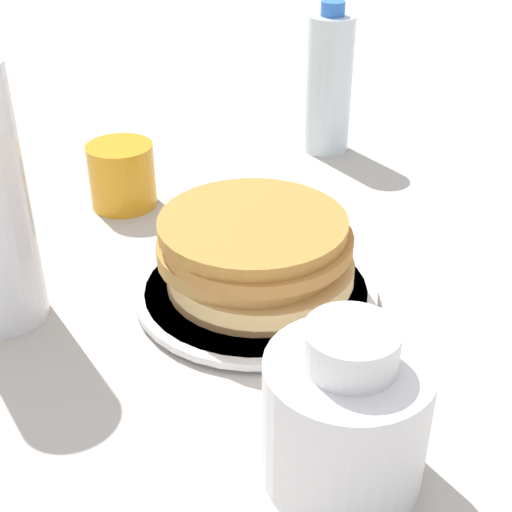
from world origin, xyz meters
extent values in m
plane|color=#BCB7AD|center=(0.00, 0.00, 0.00)|extent=(4.00, 4.00, 0.00)
cylinder|color=white|center=(-0.02, -0.02, 0.01)|extent=(0.22, 0.22, 0.01)
cylinder|color=white|center=(-0.02, -0.02, 0.01)|extent=(0.23, 0.23, 0.01)
cylinder|color=tan|center=(-0.02, -0.02, 0.02)|extent=(0.18, 0.18, 0.02)
cylinder|color=#E5BC75|center=(-0.02, -0.01, 0.04)|extent=(0.18, 0.18, 0.02)
cylinder|color=#BA8845|center=(-0.01, -0.02, 0.05)|extent=(0.18, 0.18, 0.02)
cylinder|color=#B97C3B|center=(-0.02, -0.01, 0.07)|extent=(0.18, 0.18, 0.01)
cylinder|color=#BC8238|center=(-0.02, -0.02, 0.08)|extent=(0.18, 0.18, 0.01)
cylinder|color=orange|center=(0.07, -0.26, 0.04)|extent=(0.08, 0.08, 0.08)
cylinder|color=white|center=(-0.01, 0.21, 0.05)|extent=(0.11, 0.11, 0.10)
cylinder|color=white|center=(-0.01, 0.21, 0.11)|extent=(0.06, 0.06, 0.03)
cylinder|color=silver|center=(-0.23, -0.34, 0.09)|extent=(0.06, 0.06, 0.19)
cylinder|color=blue|center=(-0.23, -0.34, 0.19)|extent=(0.03, 0.03, 0.02)
camera|label=1|loc=(0.17, 0.53, 0.40)|focal=50.00mm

